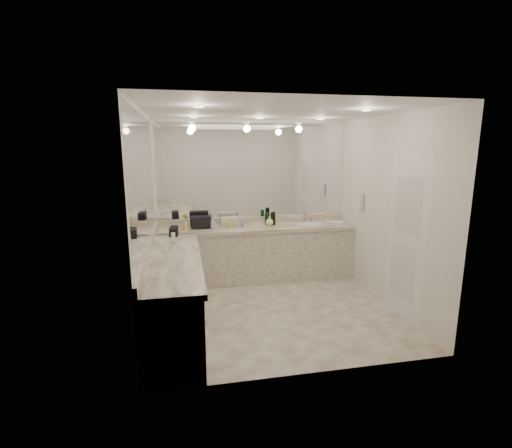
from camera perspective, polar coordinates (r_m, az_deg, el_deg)
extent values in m
plane|color=beige|center=(5.20, 2.65, -12.88)|extent=(3.20, 3.20, 0.00)
plane|color=white|center=(4.74, 2.96, 16.99)|extent=(3.20, 3.20, 0.00)
cube|color=silver|center=(6.25, -0.53, 3.81)|extent=(3.20, 0.02, 2.60)
cube|color=silver|center=(4.69, -16.56, 0.61)|extent=(0.02, 3.00, 2.60)
cube|color=silver|center=(5.41, 19.47, 1.88)|extent=(0.02, 3.00, 2.60)
cube|color=silver|center=(6.15, 0.01, -4.72)|extent=(3.20, 0.60, 0.84)
cube|color=beige|center=(6.03, 0.02, -0.65)|extent=(3.20, 0.64, 0.06)
cube|color=silver|center=(4.63, -12.48, -10.71)|extent=(0.60, 2.40, 0.84)
cube|color=beige|center=(4.48, -12.61, -5.37)|extent=(0.64, 2.42, 0.06)
cube|color=beige|center=(6.29, -0.49, 0.63)|extent=(3.20, 0.04, 0.10)
cube|color=beige|center=(4.76, -16.07, -3.52)|extent=(0.04, 3.00, 0.10)
cube|color=white|center=(6.19, -0.52, 8.15)|extent=(3.12, 0.01, 1.55)
cube|color=white|center=(4.62, -16.76, 6.40)|extent=(0.01, 2.92, 1.55)
cylinder|color=white|center=(6.28, 8.54, -0.03)|extent=(0.44, 0.44, 0.03)
cube|color=silver|center=(6.46, 7.93, 0.99)|extent=(0.24, 0.16, 0.14)
cube|color=white|center=(5.99, 15.75, 3.50)|extent=(0.06, 0.10, 0.24)
cube|color=white|center=(5.04, 22.02, -1.92)|extent=(0.02, 0.82, 2.10)
cube|color=black|center=(5.95, -8.53, 0.23)|extent=(0.33, 0.22, 0.18)
cube|color=black|center=(5.53, -12.53, -1.04)|extent=(0.13, 0.25, 0.13)
cube|color=beige|center=(6.01, -4.18, 0.34)|extent=(0.28, 0.17, 0.16)
cube|color=white|center=(6.35, 12.00, 0.22)|extent=(0.30, 0.23, 0.04)
cylinder|color=white|center=(5.12, -12.61, -2.10)|extent=(0.05, 0.05, 0.13)
imported|color=white|center=(5.98, -8.00, 0.33)|extent=(0.09, 0.09, 0.18)
imported|color=#B0B1CF|center=(5.90, -6.61, 0.13)|extent=(0.08, 0.08, 0.17)
imported|color=#FFEC90|center=(6.07, 2.10, 0.50)|extent=(0.13, 0.13, 0.16)
cylinder|color=#144A25|center=(6.12, 2.70, 0.85)|extent=(0.07, 0.07, 0.21)
cylinder|color=#144A25|center=(6.17, 1.66, 0.81)|extent=(0.06, 0.06, 0.19)
cylinder|color=#144A25|center=(6.15, 2.62, 0.85)|extent=(0.07, 0.07, 0.20)
cylinder|color=#F2D84C|center=(6.03, -5.12, 0.19)|extent=(0.04, 0.04, 0.12)
cylinder|color=#3F3F4C|center=(6.02, -4.06, 0.14)|extent=(0.06, 0.06, 0.11)
cylinder|color=silver|center=(6.04, -5.27, 0.01)|extent=(0.06, 0.06, 0.08)
cylinder|color=#F2D84C|center=(5.84, -10.80, -0.35)|extent=(0.06, 0.06, 0.12)
cylinder|color=#E57F66|center=(6.22, 2.92, 0.52)|extent=(0.05, 0.05, 0.11)
cylinder|color=#F2D84C|center=(5.90, -4.00, -0.12)|extent=(0.05, 0.05, 0.11)
cylinder|color=#E0B28C|center=(5.94, -6.86, -0.11)|extent=(0.04, 0.04, 0.10)
cylinder|color=silver|center=(5.96, -2.23, -0.13)|extent=(0.05, 0.05, 0.08)
cylinder|color=#9966B2|center=(5.92, -2.01, 0.00)|extent=(0.05, 0.05, 0.12)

